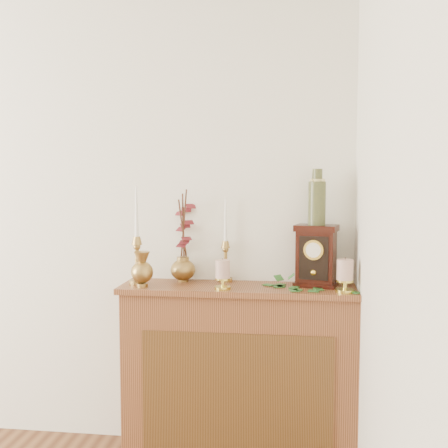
# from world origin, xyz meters

# --- Properties ---
(console_shelf) EXTENTS (1.24, 0.34, 0.93)m
(console_shelf) POSITION_xyz_m (1.40, 2.10, 0.44)
(console_shelf) COLOR brown
(console_shelf) RESTS_ON ground
(candlestick_left) EXTENTS (0.09, 0.09, 0.52)m
(candlestick_left) POSITION_xyz_m (0.86, 2.08, 1.10)
(candlestick_left) COLOR #A38341
(candlestick_left) RESTS_ON console_shelf
(candlestick_center) EXTENTS (0.08, 0.08, 0.45)m
(candlestick_center) POSITION_xyz_m (1.31, 2.21, 1.08)
(candlestick_center) COLOR #A38341
(candlestick_center) RESTS_ON console_shelf
(bud_vase) EXTENTS (0.11, 0.11, 0.18)m
(bud_vase) POSITION_xyz_m (0.91, 2.00, 1.02)
(bud_vase) COLOR #A38341
(bud_vase) RESTS_ON console_shelf
(ginger_jar) EXTENTS (0.21, 0.22, 0.50)m
(ginger_jar) POSITION_xyz_m (1.09, 2.22, 1.15)
(ginger_jar) COLOR #A38341
(ginger_jar) RESTS_ON console_shelf
(pillar_candle_left) EXTENTS (0.08, 0.08, 0.16)m
(pillar_candle_left) POSITION_xyz_m (1.33, 2.00, 1.01)
(pillar_candle_left) COLOR gold
(pillar_candle_left) RESTS_ON console_shelf
(pillar_candle_right) EXTENTS (0.09, 0.09, 0.17)m
(pillar_candle_right) POSITION_xyz_m (1.93, 2.00, 1.02)
(pillar_candle_right) COLOR gold
(pillar_candle_right) RESTS_ON console_shelf
(ivy_garland) EXTENTS (0.47, 0.17, 0.09)m
(ivy_garland) POSITION_xyz_m (1.80, 2.05, 0.94)
(ivy_garland) COLOR #2A6125
(ivy_garland) RESTS_ON console_shelf
(mantel_clock) EXTENTS (0.24, 0.20, 0.32)m
(mantel_clock) POSITION_xyz_m (1.79, 2.15, 1.09)
(mantel_clock) COLOR black
(mantel_clock) RESTS_ON console_shelf
(ceramic_vase) EXTENTS (0.09, 0.09, 0.29)m
(ceramic_vase) POSITION_xyz_m (1.79, 2.15, 1.38)
(ceramic_vase) COLOR #183023
(ceramic_vase) RESTS_ON mantel_clock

